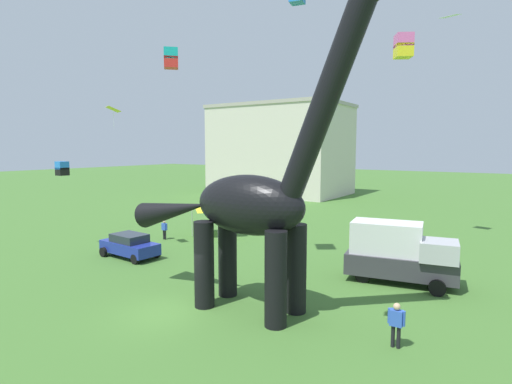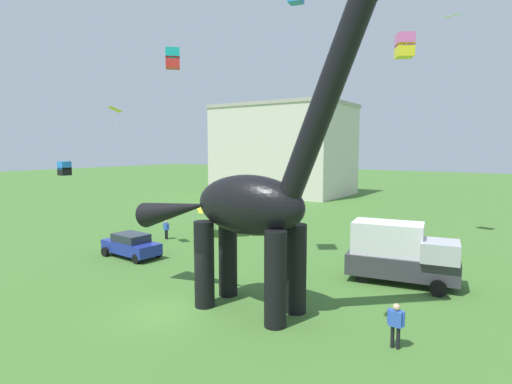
{
  "view_description": "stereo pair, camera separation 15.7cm",
  "coord_description": "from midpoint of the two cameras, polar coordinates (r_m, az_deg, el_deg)",
  "views": [
    {
      "loc": [
        12.69,
        -12.07,
        7.15
      ],
      "look_at": [
        3.1,
        2.45,
        5.26
      ],
      "focal_mm": 28.54,
      "sensor_mm": 36.0,
      "label": 1
    },
    {
      "loc": [
        12.82,
        -11.98,
        7.15
      ],
      "look_at": [
        3.1,
        2.45,
        5.26
      ],
      "focal_mm": 28.54,
      "sensor_mm": 36.0,
      "label": 2
    }
  ],
  "objects": [
    {
      "name": "parked_sedan_left",
      "position": [
        28.13,
        -16.94,
        -7.1
      ],
      "size": [
        4.3,
        2.04,
        1.55
      ],
      "rotation": [
        0.0,
        0.0,
        -0.06
      ],
      "color": "navy",
      "rests_on": "ground_plane"
    },
    {
      "name": "person_photographer",
      "position": [
        32.74,
        -12.34,
        -4.92
      ],
      "size": [
        0.56,
        0.25,
        1.5
      ],
      "rotation": [
        0.0,
        0.0,
        6.06
      ],
      "color": "black",
      "rests_on": "ground_plane"
    },
    {
      "name": "parked_box_truck",
      "position": [
        23.04,
        19.71,
        -7.98
      ],
      "size": [
        5.87,
        3.01,
        3.2
      ],
      "rotation": [
        0.0,
        0.0,
        0.17
      ],
      "color": "#38383D",
      "rests_on": "ground_plane"
    },
    {
      "name": "kite_mid_center",
      "position": [
        29.24,
        -19.0,
        10.88
      ],
      "size": [
        1.37,
        1.22,
        1.48
      ],
      "color": "yellow"
    },
    {
      "name": "dinosaur_sculpture",
      "position": [
        17.67,
        -0.87,
        -1.81
      ],
      "size": [
        12.4,
        2.63,
        12.96
      ],
      "rotation": [
        0.0,
        0.0,
        -0.05
      ],
      "color": "black",
      "rests_on": "ground_plane"
    },
    {
      "name": "background_building_block",
      "position": [
        63.97,
        3.9,
        5.96
      ],
      "size": [
        20.08,
        13.29,
        13.75
      ],
      "color": "beige",
      "rests_on": "ground_plane"
    },
    {
      "name": "kite_trailing",
      "position": [
        32.05,
        -25.14,
        3.02
      ],
      "size": [
        0.72,
        0.72,
        1.0
      ],
      "color": "#287AE5"
    },
    {
      "name": "kite_drifting",
      "position": [
        34.52,
        25.97,
        21.34
      ],
      "size": [
        1.52,
        1.28,
        0.21
      ],
      "color": "white"
    },
    {
      "name": "kite_high_right",
      "position": [
        22.66,
        20.31,
        18.69
      ],
      "size": [
        1.09,
        1.09,
        1.14
      ],
      "color": "pink"
    },
    {
      "name": "kite_near_high",
      "position": [
        30.63,
        -11.45,
        17.86
      ],
      "size": [
        1.36,
        1.36,
        1.37
      ],
      "color": "#19B2B7"
    },
    {
      "name": "person_far_spectator",
      "position": [
        16.01,
        19.29,
        -16.73
      ],
      "size": [
        0.62,
        0.27,
        1.66
      ],
      "rotation": [
        0.0,
        0.0,
        2.18
      ],
      "color": "black",
      "rests_on": "ground_plane"
    },
    {
      "name": "festival_canopy_tent",
      "position": [
        33.43,
        -5.33,
        -1.74
      ],
      "size": [
        3.15,
        3.15,
        3.0
      ],
      "color": "#B2B2B7",
      "rests_on": "ground_plane"
    },
    {
      "name": "ground_plane",
      "position": [
        18.93,
        -12.24,
        -16.13
      ],
      "size": [
        240.0,
        240.0,
        0.0
      ],
      "primitive_type": "plane",
      "color": "#42702D"
    }
  ]
}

